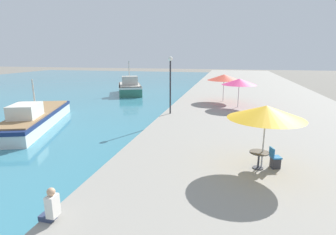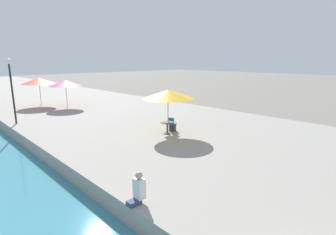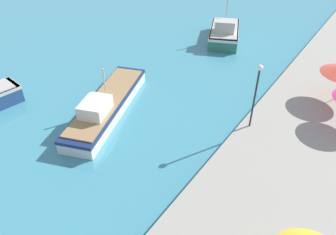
{
  "view_description": "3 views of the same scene",
  "coord_description": "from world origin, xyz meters",
  "px_view_note": "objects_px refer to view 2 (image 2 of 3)",
  "views": [
    {
      "loc": [
        5.16,
        0.67,
        5.52
      ],
      "look_at": [
        1.5,
        16.47,
        1.57
      ],
      "focal_mm": 28.0,
      "sensor_mm": 36.0,
      "label": 1
    },
    {
      "loc": [
        -4.24,
        0.34,
        5.26
      ],
      "look_at": [
        6.71,
        11.67,
        1.77
      ],
      "focal_mm": 28.0,
      "sensor_mm": 36.0,
      "label": 2
    },
    {
      "loc": [
        6.1,
        3.38,
        14.28
      ],
      "look_at": [
        -4.0,
        18.0,
        1.37
      ],
      "focal_mm": 35.0,
      "sensor_mm": 36.0,
      "label": 3
    }
  ],
  "objects_px": {
    "cafe_umbrella_pink": "(168,94)",
    "person_at_quay": "(138,189)",
    "cafe_umbrella_striped": "(39,81)",
    "cafe_table": "(167,125)",
    "cafe_umbrella_white": "(65,83)",
    "cafe_chair_left": "(172,126)",
    "lamppost": "(11,80)"
  },
  "relations": [
    {
      "from": "cafe_umbrella_pink",
      "to": "person_at_quay",
      "type": "relative_size",
      "value": 2.94
    },
    {
      "from": "cafe_umbrella_striped",
      "to": "cafe_table",
      "type": "xyz_separation_m",
      "value": [
        1.9,
        -16.32,
        -1.91
      ]
    },
    {
      "from": "cafe_umbrella_white",
      "to": "cafe_chair_left",
      "type": "relative_size",
      "value": 3.4
    },
    {
      "from": "cafe_umbrella_pink",
      "to": "cafe_table",
      "type": "relative_size",
      "value": 3.88
    },
    {
      "from": "cafe_umbrella_white",
      "to": "cafe_umbrella_striped",
      "type": "xyz_separation_m",
      "value": [
        -1.41,
        2.93,
        0.12
      ]
    },
    {
      "from": "person_at_quay",
      "to": "lamppost",
      "type": "relative_size",
      "value": 0.23
    },
    {
      "from": "cafe_umbrella_pink",
      "to": "cafe_umbrella_striped",
      "type": "distance_m",
      "value": 16.39
    },
    {
      "from": "cafe_umbrella_pink",
      "to": "cafe_umbrella_white",
      "type": "bearing_deg",
      "value": 92.73
    },
    {
      "from": "cafe_umbrella_striped",
      "to": "lamppost",
      "type": "xyz_separation_m",
      "value": [
        -4.04,
        -6.86,
        0.65
      ]
    },
    {
      "from": "cafe_umbrella_striped",
      "to": "person_at_quay",
      "type": "relative_size",
      "value": 3.18
    },
    {
      "from": "cafe_umbrella_white",
      "to": "cafe_table",
      "type": "distance_m",
      "value": 13.52
    },
    {
      "from": "cafe_umbrella_pink",
      "to": "cafe_umbrella_striped",
      "type": "height_order",
      "value": "cafe_umbrella_striped"
    },
    {
      "from": "cafe_table",
      "to": "lamppost",
      "type": "relative_size",
      "value": 0.18
    },
    {
      "from": "cafe_umbrella_white",
      "to": "cafe_table",
      "type": "xyz_separation_m",
      "value": [
        0.5,
        -13.39,
        -1.79
      ]
    },
    {
      "from": "cafe_chair_left",
      "to": "lamppost",
      "type": "bearing_deg",
      "value": -162.01
    },
    {
      "from": "person_at_quay",
      "to": "cafe_umbrella_white",
      "type": "bearing_deg",
      "value": 72.86
    },
    {
      "from": "person_at_quay",
      "to": "lamppost",
      "type": "bearing_deg",
      "value": 88.97
    },
    {
      "from": "cafe_umbrella_white",
      "to": "cafe_umbrella_striped",
      "type": "distance_m",
      "value": 3.25
    },
    {
      "from": "cafe_umbrella_striped",
      "to": "cafe_table",
      "type": "distance_m",
      "value": 16.54
    },
    {
      "from": "cafe_chair_left",
      "to": "cafe_umbrella_pink",
      "type": "bearing_deg",
      "value": -91.31
    },
    {
      "from": "cafe_umbrella_pink",
      "to": "cafe_chair_left",
      "type": "height_order",
      "value": "cafe_umbrella_pink"
    },
    {
      "from": "cafe_table",
      "to": "person_at_quay",
      "type": "relative_size",
      "value": 0.76
    },
    {
      "from": "cafe_umbrella_striped",
      "to": "cafe_chair_left",
      "type": "relative_size",
      "value": 3.7
    },
    {
      "from": "cafe_umbrella_striped",
      "to": "cafe_umbrella_white",
      "type": "bearing_deg",
      "value": -64.35
    },
    {
      "from": "cafe_umbrella_striped",
      "to": "lamppost",
      "type": "bearing_deg",
      "value": -120.53
    },
    {
      "from": "cafe_umbrella_white",
      "to": "lamppost",
      "type": "distance_m",
      "value": 6.76
    },
    {
      "from": "cafe_umbrella_white",
      "to": "lamppost",
      "type": "height_order",
      "value": "lamppost"
    },
    {
      "from": "person_at_quay",
      "to": "lamppost",
      "type": "xyz_separation_m",
      "value": [
        0.26,
        14.6,
        2.62
      ]
    },
    {
      "from": "lamppost",
      "to": "cafe_umbrella_striped",
      "type": "bearing_deg",
      "value": 59.47
    },
    {
      "from": "cafe_chair_left",
      "to": "cafe_umbrella_striped",
      "type": "bearing_deg",
      "value": 171.45
    },
    {
      "from": "cafe_umbrella_striped",
      "to": "cafe_chair_left",
      "type": "xyz_separation_m",
      "value": [
        2.59,
        -16.1,
        -2.11
      ]
    },
    {
      "from": "cafe_umbrella_pink",
      "to": "cafe_umbrella_white",
      "type": "relative_size",
      "value": 1.0
    }
  ]
}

